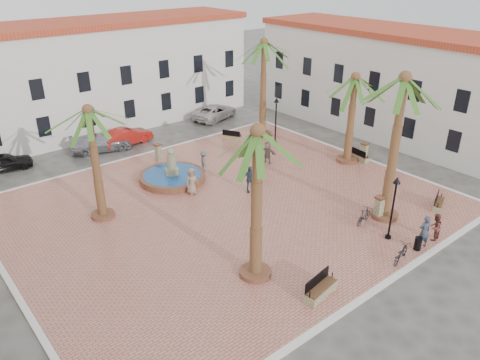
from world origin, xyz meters
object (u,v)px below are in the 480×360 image
(bench_ne, at_px, (232,137))
(pedestrian_fountain_a, at_px, (192,181))
(bollard_se, at_px, (379,207))
(bicycle_a, at_px, (401,253))
(car_black, at_px, (5,162))
(bench_e, at_px, (359,157))
(bicycle_b, at_px, (364,216))
(lamppost_e, at_px, (276,113))
(palm_nw, at_px, (90,123))
(car_red, at_px, (127,136))
(litter_bin, at_px, (418,244))
(cyclist_b, at_px, (435,227))
(palm_sw, at_px, (257,150))
(palm_ne, at_px, (264,53))
(car_white, at_px, (215,112))
(cyclist_a, at_px, (424,232))
(pedestrian_east, at_px, (267,152))
(palm_s, at_px, (403,94))
(bollard_n, at_px, (158,152))
(palm_e, at_px, (354,88))
(pedestrian_north, at_px, (204,161))
(bench_se, at_px, (439,204))
(lamppost_s, at_px, (394,197))
(pedestrian_fountain_b, at_px, (250,179))
(bollard_e, at_px, (364,152))
(fountain, at_px, (172,176))
(bench_s, at_px, (320,290))
(car_silver, at_px, (101,143))

(bench_ne, distance_m, pedestrian_fountain_a, 10.45)
(bollard_se, height_order, bicycle_a, bollard_se)
(bollard_se, relative_size, car_black, 0.38)
(bench_e, distance_m, bicycle_b, 9.74)
(bicycle_b, bearing_deg, lamppost_e, -30.94)
(palm_nw, xyz_separation_m, car_red, (6.91, 10.37, -5.36))
(litter_bin, relative_size, cyclist_b, 0.47)
(lamppost_e, bearing_deg, bicycle_b, -110.89)
(palm_sw, bearing_deg, bollard_se, -3.23)
(palm_ne, xyz_separation_m, bench_e, (2.04, -8.97, -6.87))
(palm_ne, height_order, car_white, palm_ne)
(cyclist_a, distance_m, pedestrian_fountain_a, 14.49)
(palm_nw, xyz_separation_m, palm_sw, (3.38, -10.20, 0.73))
(pedestrian_east, bearing_deg, bicycle_b, -26.71)
(palm_ne, bearing_deg, cyclist_b, -101.95)
(palm_ne, bearing_deg, pedestrian_fountain_a, -153.61)
(palm_s, distance_m, bollard_n, 18.59)
(bench_e, relative_size, bollard_se, 1.22)
(palm_e, distance_m, palm_ne, 8.73)
(litter_bin, xyz_separation_m, cyclist_a, (0.45, 0.00, 0.58))
(bench_ne, relative_size, pedestrian_north, 1.11)
(bench_se, distance_m, lamppost_s, 5.96)
(pedestrian_fountain_a, distance_m, car_red, 11.34)
(pedestrian_fountain_b, xyz_separation_m, car_black, (-11.54, 14.45, -0.43))
(palm_s, height_order, cyclist_b, palm_s)
(palm_e, relative_size, bollard_e, 4.60)
(bollard_se, bearing_deg, bicycle_a, -129.17)
(fountain, bearing_deg, palm_s, -60.18)
(bollard_n, bearing_deg, bench_ne, 0.15)
(palm_nw, height_order, pedestrian_north, palm_nw)
(bench_se, xyz_separation_m, pedestrian_east, (-3.61, 12.00, 0.62))
(palm_sw, xyz_separation_m, cyclist_b, (9.75, -3.87, -5.87))
(bench_ne, height_order, pedestrian_north, pedestrian_north)
(bicycle_a, distance_m, pedestrian_east, 14.15)
(lamppost_e, bearing_deg, bicycle_a, -111.73)
(bench_se, relative_size, lamppost_e, 0.44)
(litter_bin, relative_size, pedestrian_fountain_b, 0.40)
(palm_s, xyz_separation_m, bench_ne, (1.05, 16.17, -7.30))
(fountain, xyz_separation_m, cyclist_a, (6.00, -15.78, 0.63))
(palm_sw, distance_m, bench_e, 17.99)
(cyclist_a, xyz_separation_m, car_red, (-5.08, 24.43, -0.38))
(bench_e, bearing_deg, palm_s, 145.19)
(cyclist_b, height_order, bicycle_b, cyclist_b)
(palm_s, xyz_separation_m, car_red, (-6.27, 21.19, -6.98))
(bench_s, relative_size, cyclist_a, 1.09)
(bench_ne, relative_size, car_silver, 0.36)
(bicycle_b, bearing_deg, litter_bin, 169.27)
(palm_nw, relative_size, lamppost_s, 1.85)
(palm_ne, relative_size, pedestrian_fountain_a, 4.56)
(lamppost_e, bearing_deg, cyclist_b, -101.54)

